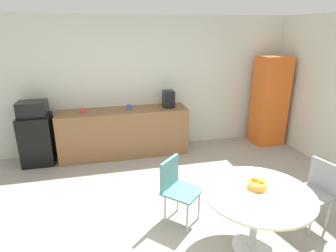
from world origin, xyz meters
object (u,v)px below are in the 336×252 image
Objects in this scene: fruit_bowl at (257,184)px; coffee_maker at (168,99)px; round_table at (257,202)px; mug_white at (83,110)px; microwave at (32,109)px; chair_teal at (176,183)px; chair_gray at (318,186)px; locker_cabinet at (270,101)px; mug_green at (129,107)px; mini_fridge at (37,140)px.

fruit_bowl is 0.65× the size of coffee_maker.
mug_white is at bearing 122.61° from round_table.
coffee_maker reaches higher than mug_white.
microwave reaches higher than mug_white.
mug_white reaches higher than chair_teal.
microwave is at bearing 143.76° from chair_gray.
round_table is at bearing -112.49° from fruit_bowl.
chair_gray is 2.59× the size of coffee_maker.
coffee_maker is at bearing 177.34° from locker_cabinet.
chair_gray is 2.99m from coffee_maker.
round_table is at bearing -70.80° from mug_green.
microwave is 3.72× the size of mug_white.
coffee_maker reaches higher than chair_teal.
mug_white is 1.00× the size of mug_green.
fruit_bowl is 1.62× the size of mug_white.
mini_fridge reaches higher than chair_teal.
mini_fridge is 3.93m from fruit_bowl.
microwave is 3.72× the size of mug_green.
microwave reaches higher than chair_teal.
chair_gray is (3.65, -2.67, 0.08)m from mini_fridge.
coffee_maker is (-0.24, 2.90, 0.46)m from round_table.
round_table is 8.94× the size of mug_green.
chair_gray is 3.98× the size of fruit_bowl.
coffee_maker reaches higher than chair_gray.
mini_fridge is 4.53m from chair_gray.
coffee_maker is (0.77, 0.00, 0.11)m from mug_green.
fruit_bowl is at bearing -41.51° from chair_teal.
chair_teal is 1.00m from fruit_bowl.
mug_white is at bearing -178.89° from mug_green.
round_table is at bearing -85.20° from coffee_maker.
chair_gray is (3.65, -2.67, -0.50)m from microwave.
chair_gray is at bearing -65.62° from coffee_maker.
locker_cabinet is 2.92m from mug_green.
microwave is at bearing 178.75° from locker_cabinet.
mini_fridge is 0.49× the size of locker_cabinet.
microwave is 3.97m from round_table.
locker_cabinet reaches higher than fruit_bowl.
round_table is at bearing -45.84° from chair_teal.
mug_white is at bearing 136.64° from chair_gray.
fruit_bowl is 1.62× the size of mug_green.
mug_green is 0.40× the size of coffee_maker.
chair_teal is 2.25m from mug_green.
mug_white is at bearing -1.16° from microwave.
microwave is at bearing 179.98° from mug_green.
mug_green is (1.67, -0.00, -0.08)m from microwave.
mug_white is at bearing 117.96° from chair_teal.
locker_cabinet reaches higher than microwave.
mini_fridge reaches higher than chair_gray.
coffee_maker is (2.44, 0.00, 0.04)m from microwave.
chair_gray is 3.89m from mug_white.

